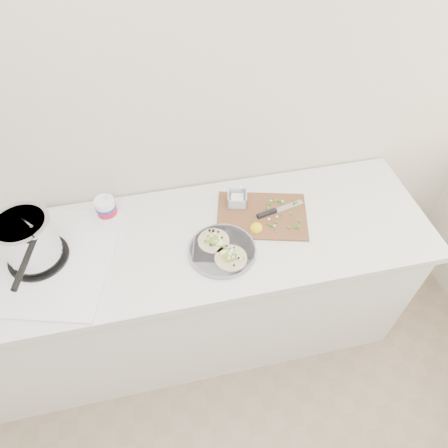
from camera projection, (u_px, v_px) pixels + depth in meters
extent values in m
cube|color=beige|center=(139.00, 125.00, 1.63)|extent=(3.50, 0.05, 2.60)
cube|color=white|center=(170.00, 296.00, 2.10)|extent=(2.40, 0.62, 0.86)
cube|color=silver|center=(160.00, 247.00, 1.75)|extent=(2.44, 0.66, 0.04)
cube|color=silver|center=(40.00, 259.00, 1.67)|extent=(0.73, 0.70, 0.01)
cylinder|color=black|center=(39.00, 257.00, 1.66)|extent=(0.25, 0.25, 0.01)
torus|color=black|center=(37.00, 254.00, 1.65)|extent=(0.21, 0.21, 0.02)
cylinder|color=silver|center=(28.00, 238.00, 1.57)|extent=(0.21, 0.21, 0.19)
cylinder|color=slate|center=(222.00, 251.00, 1.70)|extent=(0.28, 0.28, 0.01)
cylinder|color=slate|center=(222.00, 250.00, 1.70)|extent=(0.29, 0.29, 0.00)
cylinder|color=white|center=(106.00, 208.00, 1.80)|extent=(0.09, 0.09, 0.11)
cylinder|color=#B51427|center=(106.00, 209.00, 1.80)|extent=(0.09, 0.09, 0.04)
cylinder|color=#192D99|center=(106.00, 206.00, 1.79)|extent=(0.09, 0.09, 0.01)
cube|color=brown|center=(262.00, 215.00, 1.83)|extent=(0.47, 0.38, 0.01)
cube|color=white|center=(237.00, 200.00, 1.86)|extent=(0.06, 0.06, 0.03)
ellipsoid|color=yellow|center=(256.00, 227.00, 1.76)|extent=(0.06, 0.06, 0.05)
cube|color=silver|center=(288.00, 207.00, 1.86)|extent=(0.15, 0.06, 0.00)
cube|color=black|center=(267.00, 213.00, 1.82)|extent=(0.10, 0.04, 0.02)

